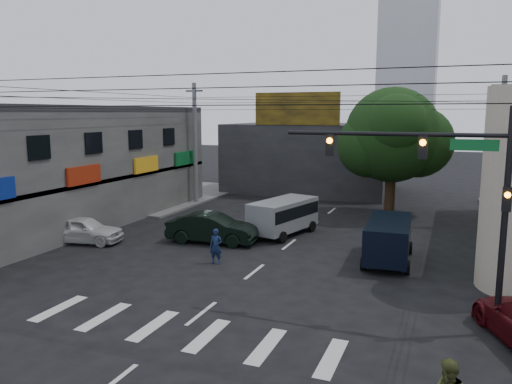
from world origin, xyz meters
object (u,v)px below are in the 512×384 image
Objects in this scene: street_tree at (392,135)px; traffic_officer at (216,246)px; dark_sedan at (212,228)px; utility_pole_far_left at (195,144)px; navy_van at (388,241)px; white_compact at (83,230)px; utility_pole_far_right at (499,152)px; silver_minivan at (283,218)px; traffic_gantry at (448,182)px.

traffic_officer is at bearing -112.92° from street_tree.
street_tree is at bearing -41.35° from dark_sedan.
utility_pole_far_left reaches higher than dark_sedan.
dark_sedan is 1.00× the size of navy_van.
utility_pole_far_left is at bearing 54.08° from navy_van.
traffic_officer is (8.37, -13.51, -3.77)m from utility_pole_far_left.
traffic_officer is (8.37, -0.74, 0.10)m from white_compact.
white_compact is at bearing 105.99° from dark_sedan.
navy_van is at bearing -116.92° from utility_pole_far_right.
utility_pole_far_left reaches higher than silver_minivan.
traffic_officer reaches higher than white_compact.
utility_pole_far_right reaches higher than white_compact.
dark_sedan reaches higher than white_compact.
dark_sedan is 1.11× the size of white_compact.
utility_pole_far_left reaches higher than white_compact.
utility_pole_far_left is (-14.50, -1.00, -0.87)m from street_tree.
traffic_officer is at bearing -156.66° from dark_sedan.
white_compact is (0.00, -12.77, -3.87)m from utility_pole_far_left.
street_tree is 0.95× the size of utility_pole_far_left.
traffic_gantry is 11.29m from traffic_officer.
utility_pole_far_left is 19.17m from navy_van.
utility_pole_far_left is 1.82× the size of navy_van.
utility_pole_far_right is 1.82× the size of navy_van.
navy_van reaches higher than dark_sedan.
street_tree is 10.47m from silver_minivan.
white_compact is at bearing 135.37° from silver_minivan.
navy_van is at bearing 17.61° from traffic_officer.
utility_pole_far_right is 18.10m from dark_sedan.
street_tree reaches higher than traffic_officer.
traffic_gantry is 1.58× the size of white_compact.
dark_sedan is (-11.81, 6.84, -4.02)m from traffic_gantry.
navy_van is 8.13m from traffic_officer.
traffic_gantry is 0.78× the size of utility_pole_far_right.
utility_pole_far_right is at bearing -29.92° from navy_van.
navy_van is at bearing 110.42° from traffic_gantry.
silver_minivan is at bearing -70.47° from white_compact.
utility_pole_far_right is (6.50, -1.00, -0.87)m from street_tree.
dark_sedan is 7.01m from white_compact.
utility_pole_far_right is at bearing -70.23° from white_compact.
traffic_officer is (-1.13, -6.46, -0.19)m from silver_minivan.
white_compact is at bearing 96.11° from navy_van.
silver_minivan reaches higher than white_compact.
dark_sedan is 4.33m from silver_minivan.
silver_minivan reaches higher than dark_sedan.
utility_pole_far_left is 12.65m from dark_sedan.
traffic_gantry is 8.18m from navy_van.
utility_pole_far_right is 1.82× the size of silver_minivan.
navy_van is (9.29, -0.07, 0.19)m from dark_sedan.
utility_pole_far_right is 24.88m from white_compact.
street_tree is 16.42m from traffic_officer.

